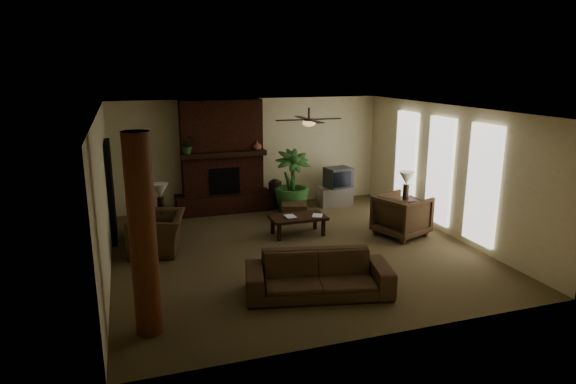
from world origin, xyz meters
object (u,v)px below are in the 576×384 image
object	(u,v)px
armchair_right	(402,214)
lamp_left	(160,193)
lamp_right	(407,180)
floor_plant	(292,196)
side_table_left	(164,226)
tv_stand	(335,196)
side_table_right	(406,210)
sofa	(318,268)
coffee_table	(298,218)
log_column	(143,237)
ottoman	(294,211)
floor_vase	(275,192)
armchair_left	(157,227)

from	to	relation	value
armchair_right	lamp_left	xyz separation A→B (m)	(-4.95, 1.47, 0.50)
armchair_right	lamp_left	bearing A→B (deg)	52.70
lamp_right	floor_plant	bearing A→B (deg)	146.98
side_table_left	lamp_left	bearing A→B (deg)	128.41
tv_stand	side_table_right	size ratio (longest dim) A/B	1.55
sofa	coffee_table	xyz separation A→B (m)	(0.66, 2.86, -0.08)
coffee_table	lamp_right	xyz separation A→B (m)	(2.74, 0.14, 0.63)
sofa	armchair_right	xyz separation A→B (m)	(2.78, 2.11, 0.04)
log_column	side_table_left	xyz separation A→B (m)	(0.53, 3.90, -1.12)
ottoman	lamp_left	size ratio (longest dim) A/B	0.92
log_column	coffee_table	size ratio (longest dim) A/B	2.33
floor_vase	lamp_right	distance (m)	3.36
floor_vase	side_table_left	size ratio (longest dim) A/B	1.40
side_table_left	sofa	bearing A→B (deg)	-58.89
floor_plant	lamp_right	world-z (taller)	lamp_right
side_table_right	sofa	bearing A→B (deg)	-138.77
log_column	floor_plant	bearing A→B (deg)	52.53
log_column	armchair_left	distance (m)	3.30
lamp_left	floor_plant	bearing A→B (deg)	15.99
ottoman	sofa	bearing A→B (deg)	-103.52
floor_vase	side_table_left	bearing A→B (deg)	-152.33
tv_stand	lamp_right	size ratio (longest dim) A/B	1.31
tv_stand	floor_plant	world-z (taller)	floor_plant
side_table_left	armchair_right	bearing A→B (deg)	-16.09
floor_plant	lamp_right	distance (m)	2.82
side_table_right	log_column	bearing A→B (deg)	-151.00
sofa	tv_stand	bearing A→B (deg)	76.11
side_table_right	tv_stand	bearing A→B (deg)	120.23
armchair_right	ottoman	size ratio (longest dim) A/B	1.66
lamp_left	side_table_right	xyz separation A→B (m)	(5.61, -0.57, -0.73)
log_column	tv_stand	size ratio (longest dim) A/B	3.29
ottoman	floor_plant	xyz separation A→B (m)	(0.12, 0.54, 0.24)
sofa	side_table_left	world-z (taller)	sofa
ottoman	tv_stand	xyz separation A→B (m)	(1.44, 0.85, 0.05)
lamp_right	ottoman	bearing A→B (deg)	158.49
ottoman	floor_plant	bearing A→B (deg)	77.25
log_column	lamp_right	size ratio (longest dim) A/B	4.31
lamp_right	side_table_left	bearing A→B (deg)	174.52
armchair_right	tv_stand	size ratio (longest dim) A/B	1.17
side_table_left	lamp_left	size ratio (longest dim) A/B	0.85
lamp_left	armchair_left	bearing A→B (deg)	-100.52
armchair_right	armchair_left	bearing A→B (deg)	61.66
armchair_right	side_table_right	size ratio (longest dim) A/B	1.81
armchair_right	log_column	bearing A→B (deg)	93.71
log_column	armchair_right	xyz separation A→B (m)	(5.44, 2.48, -0.90)
floor_vase	ottoman	bearing A→B (deg)	-82.55
coffee_table	tv_stand	xyz separation A→B (m)	(1.73, 1.95, -0.12)
armchair_left	side_table_right	distance (m)	5.76
armchair_left	sofa	bearing A→B (deg)	52.30
ottoman	tv_stand	size ratio (longest dim) A/B	0.71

